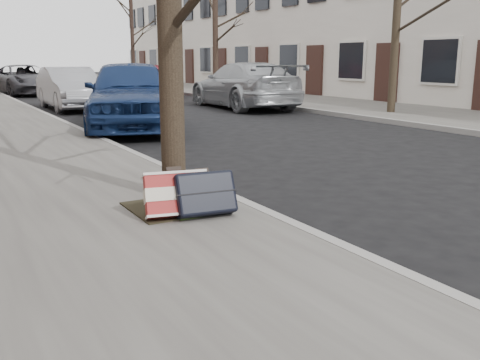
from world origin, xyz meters
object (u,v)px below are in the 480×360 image
suitcase_navy (205,193)px  car_near_mid (70,88)px  suitcase_red (176,195)px  car_near_front (130,94)px

suitcase_navy → car_near_mid: bearing=89.7°
suitcase_red → car_near_mid: bearing=94.3°
car_near_mid → suitcase_red: bearing=-98.6°
car_near_mid → suitcase_navy: bearing=-97.5°
car_near_mid → car_near_front: bearing=-89.3°
suitcase_red → suitcase_navy: bearing=-7.5°
suitcase_navy → car_near_front: size_ratio=0.12×
suitcase_red → car_near_mid: 13.07m
suitcase_red → suitcase_navy: 0.27m
car_near_front → car_near_mid: car_near_front is taller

